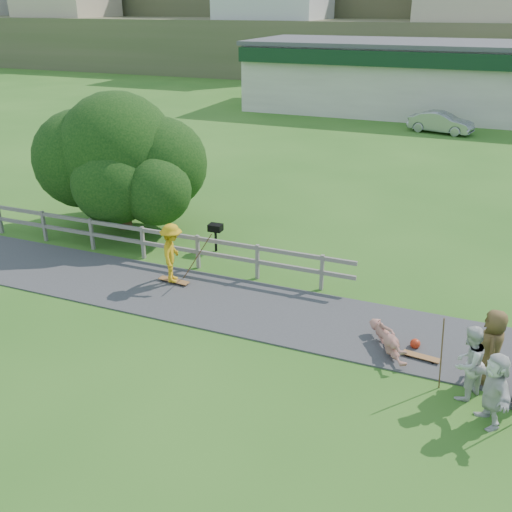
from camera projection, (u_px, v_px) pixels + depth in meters
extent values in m
plane|color=#2C631C|center=(209.00, 331.00, 14.50)|extent=(260.00, 260.00, 0.00)
cube|color=#3A393C|center=(233.00, 304.00, 15.77)|extent=(34.00, 3.00, 0.04)
cube|color=#625E56|center=(0.00, 219.00, 20.50)|extent=(0.10, 0.10, 1.10)
cube|color=#625E56|center=(44.00, 226.00, 19.81)|extent=(0.10, 0.10, 1.10)
cube|color=#625E56|center=(92.00, 234.00, 19.13)|extent=(0.10, 0.10, 1.10)
cube|color=#625E56|center=(143.00, 243.00, 18.44)|extent=(0.10, 0.10, 1.10)
cube|color=#625E56|center=(198.00, 252.00, 17.76)|extent=(0.10, 0.10, 1.10)
cube|color=#625E56|center=(257.00, 262.00, 17.08)|extent=(0.10, 0.10, 1.10)
cube|color=#625E56|center=(322.00, 273.00, 16.39)|extent=(0.10, 0.10, 1.10)
cube|color=#625E56|center=(128.00, 228.00, 18.43)|extent=(15.00, 0.08, 0.12)
cube|color=#625E56|center=(130.00, 240.00, 18.62)|extent=(15.00, 0.08, 0.12)
cube|color=beige|center=(468.00, 81.00, 41.83)|extent=(32.00, 10.00, 4.80)
cube|color=#12321B|center=(468.00, 62.00, 36.69)|extent=(32.00, 0.60, 1.00)
cube|color=#4F4F54|center=(474.00, 44.00, 40.79)|extent=(32.50, 10.50, 0.30)
cube|color=#4C5733|center=(440.00, 52.00, 59.91)|extent=(220.00, 14.00, 6.00)
cube|color=#4C5733|center=(454.00, 14.00, 69.50)|extent=(220.00, 14.00, 13.00)
imported|color=gold|center=(172.00, 256.00, 16.61)|extent=(1.02, 1.31, 1.78)
imported|color=#B97566|center=(388.00, 340.00, 13.57)|extent=(1.65, 1.24, 0.62)
imported|color=silver|center=(468.00, 363.00, 11.77)|extent=(0.96, 1.03, 1.68)
imported|color=brown|center=(491.00, 348.00, 12.21)|extent=(0.59, 0.88, 1.77)
imported|color=silver|center=(493.00, 389.00, 11.03)|extent=(1.11, 1.53, 1.59)
imported|color=#979A9E|center=(441.00, 122.00, 36.44)|extent=(4.24, 2.27, 1.33)
sphere|color=red|center=(415.00, 344.00, 13.74)|extent=(0.25, 0.25, 0.25)
cylinder|color=brown|center=(197.00, 252.00, 16.72)|extent=(0.03, 0.03, 1.90)
cylinder|color=brown|center=(441.00, 354.00, 12.04)|extent=(0.03, 0.03, 1.72)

